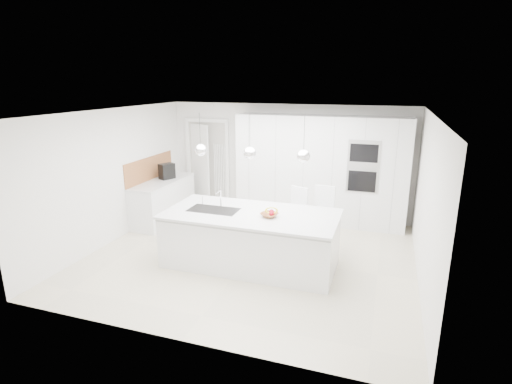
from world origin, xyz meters
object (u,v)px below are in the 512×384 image
(fruit_bowl, at_px, (269,215))
(bar_stool_left, at_px, (297,219))
(island_base, at_px, (250,241))
(espresso_machine, at_px, (167,171))
(bar_stool_right, at_px, (323,219))

(fruit_bowl, relative_size, bar_stool_left, 0.24)
(island_base, height_order, espresso_machine, espresso_machine)
(fruit_bowl, bearing_deg, espresso_machine, 148.89)
(bar_stool_right, bearing_deg, espresso_machine, 173.82)
(espresso_machine, height_order, bar_stool_right, espresso_machine)
(fruit_bowl, height_order, espresso_machine, espresso_machine)
(fruit_bowl, height_order, bar_stool_left, bar_stool_left)
(bar_stool_right, bearing_deg, island_base, -131.13)
(espresso_machine, bearing_deg, island_base, -8.73)
(espresso_machine, bearing_deg, bar_stool_left, 11.37)
(island_base, distance_m, fruit_bowl, 0.61)
(espresso_machine, relative_size, bar_stool_left, 0.30)
(espresso_machine, relative_size, bar_stool_right, 0.29)
(espresso_machine, distance_m, bar_stool_left, 3.24)
(espresso_machine, bearing_deg, bar_stool_right, 14.06)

